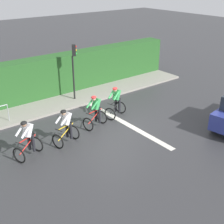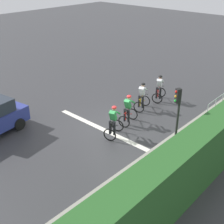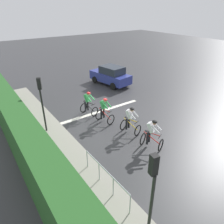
# 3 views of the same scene
# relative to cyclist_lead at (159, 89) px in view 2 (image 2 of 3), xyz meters

# --- Properties ---
(ground_plane) EXTENTS (80.00, 80.00, 0.00)m
(ground_plane) POSITION_rel_cyclist_lead_xyz_m (0.16, -4.53, -0.80)
(ground_plane) COLOR #333335
(sidewalk_kerb) EXTENTS (2.80, 20.59, 0.12)m
(sidewalk_kerb) POSITION_rel_cyclist_lead_xyz_m (4.43, -2.53, -0.74)
(sidewalk_kerb) COLOR gray
(sidewalk_kerb) RESTS_ON ground
(stone_wall_low) EXTENTS (0.44, 20.59, 0.52)m
(stone_wall_low) POSITION_rel_cyclist_lead_xyz_m (5.33, -2.53, -0.54)
(stone_wall_low) COLOR gray
(stone_wall_low) RESTS_ON ground
(road_marking_stop_line) EXTENTS (7.00, 0.30, 0.01)m
(road_marking_stop_line) POSITION_rel_cyclist_lead_xyz_m (0.16, -5.09, -0.79)
(road_marking_stop_line) COLOR silver
(road_marking_stop_line) RESTS_ON ground
(cyclist_lead) EXTENTS (1.03, 1.26, 1.66)m
(cyclist_lead) POSITION_rel_cyclist_lead_xyz_m (0.00, 0.00, 0.00)
(cyclist_lead) COLOR black
(cyclist_lead) RESTS_ON ground
(cyclist_second) EXTENTS (0.96, 1.23, 1.66)m
(cyclist_second) POSITION_rel_cyclist_lead_xyz_m (-0.02, -1.77, 0.00)
(cyclist_second) COLOR black
(cyclist_second) RESTS_ON ground
(cyclist_mid) EXTENTS (0.92, 1.21, 1.66)m
(cyclist_mid) POSITION_rel_cyclist_lead_xyz_m (0.50, -3.70, 0.00)
(cyclist_mid) COLOR black
(cyclist_mid) RESTS_ON ground
(cyclist_fourth) EXTENTS (0.99, 1.24, 1.66)m
(cyclist_fourth) POSITION_rel_cyclist_lead_xyz_m (0.82, -5.22, 0.00)
(cyclist_fourth) COLOR black
(cyclist_fourth) RESTS_ON ground
(traffic_light_near_crossing) EXTENTS (0.27, 0.29, 3.34)m
(traffic_light_near_crossing) POSITION_rel_cyclist_lead_xyz_m (3.99, -4.70, 1.43)
(traffic_light_near_crossing) COLOR black
(traffic_light_near_crossing) RESTS_ON ground
(pedestrian_railing_kerbside) EXTENTS (0.09, 3.04, 1.03)m
(pedestrian_railing_kerbside) POSITION_rel_cyclist_lead_xyz_m (3.53, 1.00, -0.03)
(pedestrian_railing_kerbside) COLOR #999EA3
(pedestrian_railing_kerbside) RESTS_ON ground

